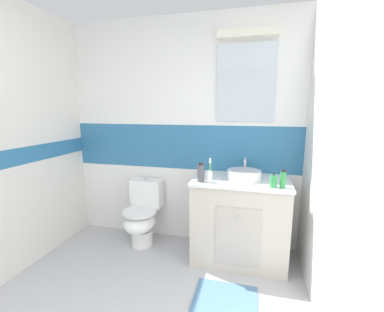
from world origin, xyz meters
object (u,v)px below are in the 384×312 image
(soap_dispenser, at_px, (273,181))
(toothbrush_cup, at_px, (209,175))
(sink_basin, at_px, (244,174))
(deodorant_spray_can, at_px, (283,179))
(mouthwash_bottle, at_px, (201,173))
(toilet, at_px, (142,215))

(soap_dispenser, bearing_deg, toothbrush_cup, 176.88)
(sink_basin, distance_m, deodorant_spray_can, 0.39)
(mouthwash_bottle, height_order, deodorant_spray_can, mouthwash_bottle)
(mouthwash_bottle, distance_m, deodorant_spray_can, 0.73)
(toothbrush_cup, xyz_separation_m, deodorant_spray_can, (0.65, -0.03, 0.01))
(mouthwash_bottle, xyz_separation_m, deodorant_spray_can, (0.73, -0.02, -0.01))
(toothbrush_cup, relative_size, soap_dispenser, 1.54)
(sink_basin, relative_size, toothbrush_cup, 1.66)
(sink_basin, distance_m, soap_dispenser, 0.33)
(mouthwash_bottle, relative_size, deodorant_spray_can, 1.13)
(toothbrush_cup, height_order, mouthwash_bottle, toothbrush_cup)
(soap_dispenser, xyz_separation_m, deodorant_spray_can, (0.08, 0.01, 0.02))
(toilet, distance_m, toothbrush_cup, 1.00)
(sink_basin, xyz_separation_m, soap_dispenser, (0.26, -0.20, 0.00))
(sink_basin, xyz_separation_m, toilet, (-1.11, 0.04, -0.55))
(soap_dispenser, distance_m, deodorant_spray_can, 0.08)
(toilet, bearing_deg, toothbrush_cup, -14.39)
(toilet, height_order, mouthwash_bottle, mouthwash_bottle)
(soap_dispenser, bearing_deg, toilet, 170.25)
(sink_basin, distance_m, mouthwash_bottle, 0.43)
(deodorant_spray_can, bearing_deg, toilet, 170.99)
(toothbrush_cup, height_order, deodorant_spray_can, toothbrush_cup)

